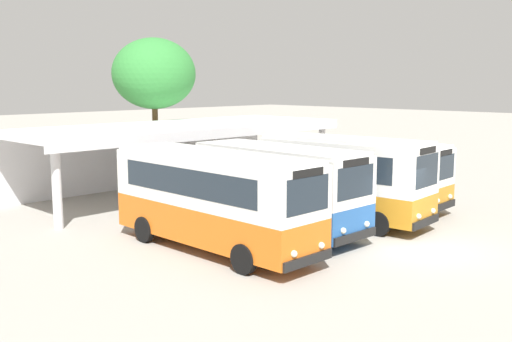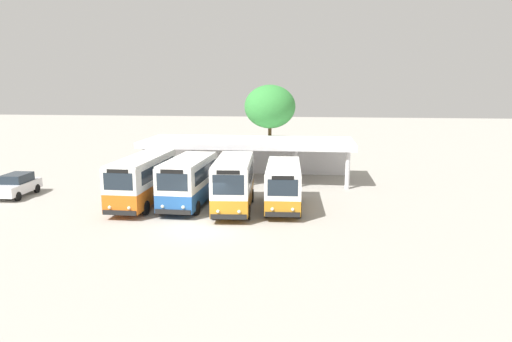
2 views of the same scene
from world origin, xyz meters
The scene contains 11 objects.
ground_plane centered at (0.00, 0.00, 0.00)m, with size 180.00×180.00×0.00m, color #A39E93.
city_bus_nearest_orange centered at (-5.07, 4.84, 1.79)m, with size 2.36×8.07×3.23m.
city_bus_second_in_row centered at (-1.96, 4.83, 1.76)m, with size 2.55×7.01×3.18m.
city_bus_middle_cream centered at (1.14, 4.15, 1.84)m, with size 2.67×6.99×3.33m.
city_bus_fourth_amber centered at (4.25, 4.90, 1.63)m, with size 2.50×6.79×2.92m.
parked_car_flank centered at (-14.95, 6.02, 0.83)m, with size 1.97×4.08×1.62m.
terminal_canopy centered at (0.79, 14.54, 2.68)m, with size 17.31×6.43×3.40m.
waiting_chair_end_by_column centered at (-0.49, 13.09, 0.52)m, with size 0.45×0.45×0.86m.
waiting_chair_second_from_end centered at (0.07, 13.17, 0.52)m, with size 0.45×0.45×0.86m.
waiting_chair_middle_seat centered at (0.63, 13.18, 0.52)m, with size 0.45×0.45×0.86m.
roadside_tree_behind_canopy centered at (2.24, 17.87, 5.91)m, with size 4.60×4.60×7.89m.
Camera 2 is at (5.92, -24.67, 7.99)m, focal length 32.99 mm.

